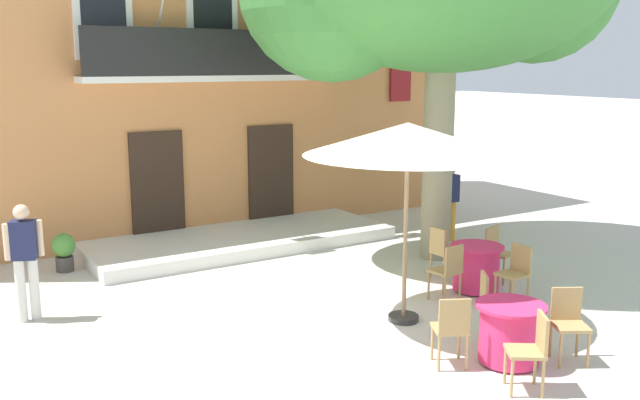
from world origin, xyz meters
TOP-DOWN VIEW (x-y plane):
  - ground_plane at (0.00, 0.00)m, footprint 120.00×120.00m
  - building_facade at (0.66, 6.99)m, footprint 13.00×5.09m
  - entrance_step_platform at (0.66, 3.86)m, footprint 6.11×2.28m
  - cafe_table_near_tree at (2.69, -0.71)m, footprint 0.86×0.86m
  - cafe_chair_near_tree_0 at (3.40, -0.46)m, footprint 0.48×0.48m
  - cafe_chair_near_tree_1 at (2.62, 0.04)m, footprint 0.41×0.41m
  - cafe_chair_near_tree_2 at (1.95, -0.86)m, footprint 0.44×0.44m
  - cafe_chair_near_tree_3 at (2.78, -1.46)m, footprint 0.41×0.41m
  - cafe_table_middle at (1.05, -2.96)m, footprint 0.86×0.86m
  - cafe_chair_middle_0 at (0.69, -3.62)m, footprint 0.56×0.56m
  - cafe_chair_middle_1 at (1.73, -3.28)m, footprint 0.55×0.55m
  - cafe_chair_middle_2 at (1.40, -2.30)m, footprint 0.56×0.56m
  - cafe_chair_middle_3 at (0.34, -2.69)m, footprint 0.54×0.54m
  - cafe_umbrella at (0.85, -1.14)m, footprint 2.90×2.90m
  - ground_planter_left at (-2.75, 3.96)m, footprint 0.40×0.40m
  - pedestrian_near_entrance at (4.49, 1.93)m, footprint 0.53×0.28m
  - pedestrian_mid_plaza at (-3.72, 1.72)m, footprint 0.53×0.34m

SIDE VIEW (x-z plane):
  - ground_plane at x=0.00m, z-range 0.00..0.00m
  - entrance_step_platform at x=0.66m, z-range 0.00..0.25m
  - ground_planter_left at x=-2.75m, z-range 0.04..0.73m
  - cafe_table_near_tree at x=2.69m, z-range 0.01..0.77m
  - cafe_table_middle at x=1.05m, z-range 0.01..0.77m
  - cafe_chair_near_tree_0 at x=3.40m, z-range 0.07..0.98m
  - cafe_chair_near_tree_1 at x=2.62m, z-range 0.07..0.98m
  - cafe_chair_near_tree_2 at x=1.95m, z-range 0.07..0.98m
  - cafe_chair_near_tree_3 at x=2.78m, z-range 0.07..0.98m
  - cafe_chair_middle_0 at x=0.69m, z-range 0.07..0.98m
  - cafe_chair_middle_1 at x=1.73m, z-range 0.07..0.98m
  - cafe_chair_middle_2 at x=1.40m, z-range 0.07..0.98m
  - cafe_chair_middle_3 at x=0.34m, z-range 0.07..0.98m
  - pedestrian_near_entrance at x=4.49m, z-range 0.11..1.74m
  - pedestrian_mid_plaza at x=-3.72m, z-range 0.11..1.82m
  - cafe_umbrella at x=0.85m, z-range 1.19..4.04m
  - building_facade at x=0.66m, z-range 0.00..7.50m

